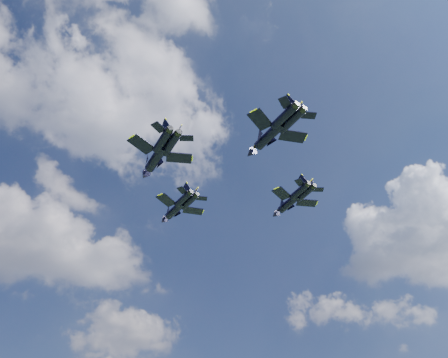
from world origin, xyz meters
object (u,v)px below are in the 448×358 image
(jet_left, at_px, (155,159))
(jet_slot, at_px, (268,136))
(jet_lead, at_px, (174,210))
(jet_right, at_px, (288,204))

(jet_left, height_order, jet_slot, jet_left)
(jet_lead, relative_size, jet_left, 0.92)
(jet_lead, bearing_deg, jet_left, -131.61)
(jet_left, distance_m, jet_right, 29.91)
(jet_left, relative_size, jet_slot, 1.03)
(jet_lead, distance_m, jet_slot, 30.17)
(jet_slot, bearing_deg, jet_right, 40.74)
(jet_lead, height_order, jet_left, jet_lead)
(jet_left, bearing_deg, jet_slot, -46.49)
(jet_right, distance_m, jet_slot, 21.78)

